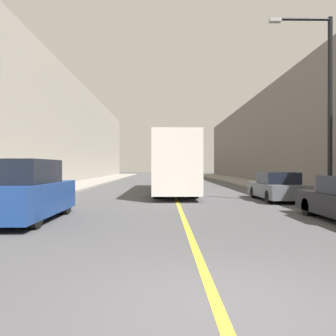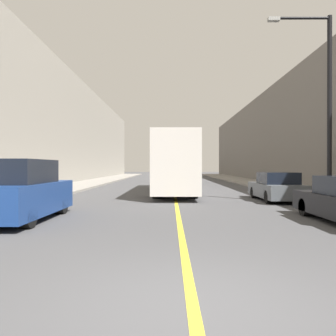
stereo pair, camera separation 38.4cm
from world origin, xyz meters
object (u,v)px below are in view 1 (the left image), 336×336
object	(u,v)px
parked_suv_left	(24,193)
street_lamp_right	(325,97)
bus	(173,164)
car_right_mid	(277,188)

from	to	relation	value
parked_suv_left	street_lamp_right	bearing A→B (deg)	18.43
bus	street_lamp_right	xyz separation A→B (m)	(6.44, -7.39, 2.88)
car_right_mid	street_lamp_right	size ratio (longest dim) A/B	0.53
car_right_mid	street_lamp_right	bearing A→B (deg)	-60.67
bus	parked_suv_left	xyz separation A→B (m)	(-5.09, -11.23, -1.01)
parked_suv_left	street_lamp_right	size ratio (longest dim) A/B	0.56
bus	street_lamp_right	bearing A→B (deg)	-48.96
car_right_mid	street_lamp_right	world-z (taller)	street_lamp_right
car_right_mid	street_lamp_right	distance (m)	4.91
street_lamp_right	car_right_mid	bearing A→B (deg)	119.33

